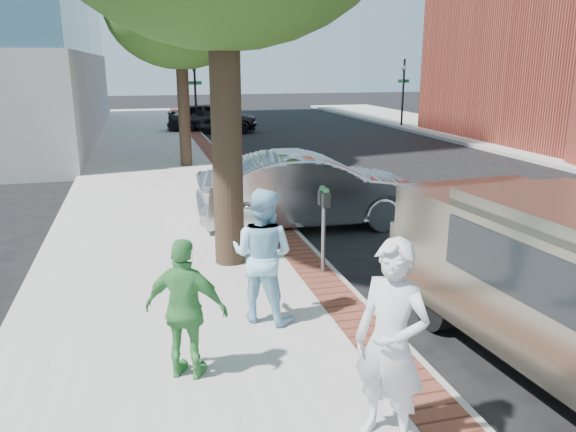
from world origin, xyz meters
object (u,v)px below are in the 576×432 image
object	(u,v)px
person_officer	(262,255)
sedan_silver	(310,190)
bg_car	(212,117)
person_gray	(391,344)
parking_meter	(324,212)
person_green	(186,310)

from	to	relation	value
person_officer	sedan_silver	world-z (taller)	person_officer
person_officer	bg_car	size ratio (longest dim) A/B	0.39
person_gray	person_officer	size ratio (longest dim) A/B	1.06
parking_meter	person_green	bearing A→B (deg)	-132.44
person_gray	person_green	bearing A→B (deg)	-169.98
person_green	sedan_silver	world-z (taller)	person_green
sedan_silver	person_officer	bearing A→B (deg)	158.62
bg_car	person_gray	bearing A→B (deg)	-177.11
bg_car	sedan_silver	bearing A→B (deg)	-173.83
parking_meter	person_gray	xyz separation A→B (m)	(-0.80, -4.32, -0.07)
person_gray	person_officer	distance (m)	2.87
person_gray	person_green	xyz separation A→B (m)	(-1.70, 1.59, -0.17)
person_officer	bg_car	world-z (taller)	person_officer
bg_car	parking_meter	bearing A→B (deg)	-175.77
parking_meter	sedan_silver	bearing A→B (deg)	76.69
parking_meter	bg_car	distance (m)	21.53
parking_meter	bg_car	xyz separation A→B (m)	(0.95, 21.51, -0.40)
person_green	sedan_silver	xyz separation A→B (m)	(3.26, 5.94, -0.13)
parking_meter	person_officer	bearing A→B (deg)	-132.34
person_gray	sedan_silver	distance (m)	7.70
parking_meter	person_gray	size ratio (longest dim) A/B	0.75
person_officer	person_green	size ratio (longest dim) A/B	1.14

